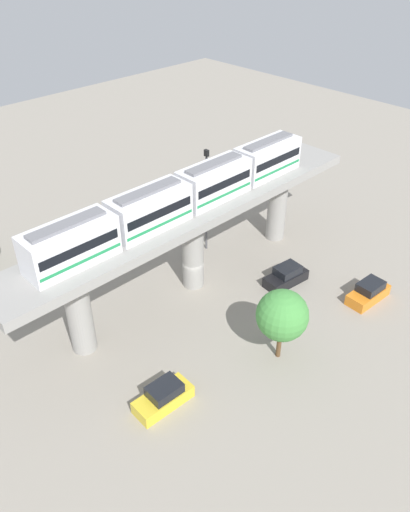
{
  "coord_description": "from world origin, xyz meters",
  "views": [
    {
      "loc": [
        27.2,
        -25.01,
        28.46
      ],
      "look_at": [
        2.5,
        -0.96,
        4.78
      ],
      "focal_mm": 35.67,
      "sensor_mm": 36.0,
      "label": 1
    }
  ],
  "objects_px": {
    "train": "(183,195)",
    "tree_near_viaduct": "(282,315)",
    "parked_car_yellow": "(164,397)",
    "signal_post": "(206,197)",
    "parked_car_black": "(286,276)",
    "parked_car_orange": "(369,293)"
  },
  "relations": [
    {
      "from": "parked_car_yellow",
      "to": "signal_post",
      "type": "relative_size",
      "value": 0.4
    },
    {
      "from": "train",
      "to": "tree_near_viaduct",
      "type": "relative_size",
      "value": 4.55
    },
    {
      "from": "parked_car_orange",
      "to": "parked_car_yellow",
      "type": "bearing_deg",
      "value": -96.7
    },
    {
      "from": "parked_car_yellow",
      "to": "signal_post",
      "type": "distance_m",
      "value": 20.44
    },
    {
      "from": "train",
      "to": "parked_car_black",
      "type": "relative_size",
      "value": 6.26
    },
    {
      "from": "parked_car_black",
      "to": "parked_car_orange",
      "type": "height_order",
      "value": "same"
    },
    {
      "from": "parked_car_yellow",
      "to": "parked_car_orange",
      "type": "bearing_deg",
      "value": 81.89
    },
    {
      "from": "train",
      "to": "tree_near_viaduct",
      "type": "distance_m",
      "value": 12.39
    },
    {
      "from": "tree_near_viaduct",
      "to": "parked_car_orange",
      "type": "bearing_deg",
      "value": 83.92
    },
    {
      "from": "parked_car_orange",
      "to": "parked_car_black",
      "type": "bearing_deg",
      "value": -149.5
    },
    {
      "from": "tree_near_viaduct",
      "to": "signal_post",
      "type": "distance_m",
      "value": 16.01
    },
    {
      "from": "parked_car_black",
      "to": "parked_car_orange",
      "type": "xyz_separation_m",
      "value": [
        6.51,
        3.28,
        0.0
      ]
    },
    {
      "from": "train",
      "to": "tree_near_viaduct",
      "type": "bearing_deg",
      "value": -2.94
    },
    {
      "from": "signal_post",
      "to": "parked_car_black",
      "type": "bearing_deg",
      "value": 7.47
    },
    {
      "from": "parked_car_yellow",
      "to": "tree_near_viaduct",
      "type": "height_order",
      "value": "tree_near_viaduct"
    },
    {
      "from": "parked_car_orange",
      "to": "parked_car_yellow",
      "type": "relative_size",
      "value": 1.01
    },
    {
      "from": "train",
      "to": "parked_car_yellow",
      "type": "relative_size",
      "value": 6.43
    },
    {
      "from": "parked_car_orange",
      "to": "parked_car_yellow",
      "type": "height_order",
      "value": "same"
    },
    {
      "from": "parked_car_yellow",
      "to": "tree_near_viaduct",
      "type": "xyz_separation_m",
      "value": [
        2.58,
        9.29,
        3.33
      ]
    },
    {
      "from": "parked_car_orange",
      "to": "signal_post",
      "type": "distance_m",
      "value": 17.09
    },
    {
      "from": "parked_car_black",
      "to": "signal_post",
      "type": "relative_size",
      "value": 0.41
    },
    {
      "from": "parked_car_black",
      "to": "tree_near_viaduct",
      "type": "xyz_separation_m",
      "value": [
        5.34,
        -7.71,
        3.33
      ]
    }
  ]
}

